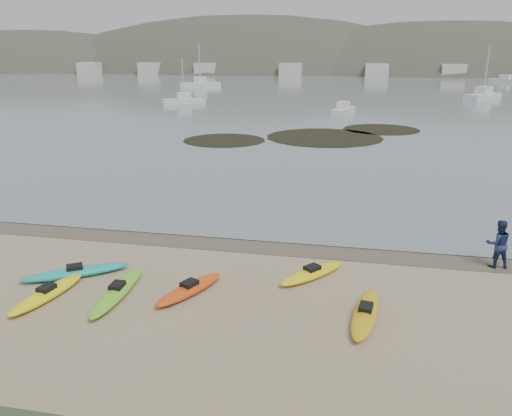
# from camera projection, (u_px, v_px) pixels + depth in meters

# --- Properties ---
(ground) EXTENTS (600.00, 600.00, 0.00)m
(ground) POSITION_uv_depth(u_px,v_px,m) (256.00, 241.00, 21.46)
(ground) COLOR tan
(ground) RESTS_ON ground
(wet_sand) EXTENTS (60.00, 60.00, 0.00)m
(wet_sand) POSITION_uv_depth(u_px,v_px,m) (255.00, 244.00, 21.18)
(wet_sand) COLOR brown
(wet_sand) RESTS_ON ground
(water) EXTENTS (1200.00, 1200.00, 0.00)m
(water) POSITION_uv_depth(u_px,v_px,m) (354.00, 64.00, 301.84)
(water) COLOR slate
(water) RESTS_ON ground
(kayaks) EXTENTS (22.78, 7.12, 0.34)m
(kayaks) POSITION_uv_depth(u_px,v_px,m) (191.00, 289.00, 16.75)
(kayaks) COLOR #DB4813
(kayaks) RESTS_ON ground
(person_east) EXTENTS (1.00, 0.83, 1.86)m
(person_east) POSITION_uv_depth(u_px,v_px,m) (498.00, 244.00, 18.66)
(person_east) COLOR navy
(person_east) RESTS_ON ground
(kelp_mats) EXTENTS (21.90, 17.20, 0.04)m
(kelp_mats) POSITION_uv_depth(u_px,v_px,m) (318.00, 136.00, 47.79)
(kelp_mats) COLOR black
(kelp_mats) RESTS_ON water
(moored_boats) EXTENTS (79.31, 81.54, 1.25)m
(moored_boats) POSITION_uv_depth(u_px,v_px,m) (348.00, 90.00, 97.71)
(moored_boats) COLOR silver
(moored_boats) RESTS_ON ground
(far_hills) EXTENTS (550.00, 135.00, 80.00)m
(far_hills) POSITION_uv_depth(u_px,v_px,m) (448.00, 113.00, 200.11)
(far_hills) COLOR #384235
(far_hills) RESTS_ON ground
(far_town) EXTENTS (199.00, 5.00, 4.00)m
(far_town) POSITION_uv_depth(u_px,v_px,m) (367.00, 70.00, 155.24)
(far_town) COLOR beige
(far_town) RESTS_ON ground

